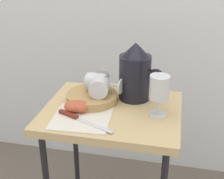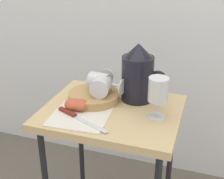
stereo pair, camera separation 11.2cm
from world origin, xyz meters
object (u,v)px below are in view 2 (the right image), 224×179
Objects in this scene: wine_glass_tipped_near at (101,85)px; knife at (75,116)px; basket_tray at (94,97)px; wine_glass_tipped_far at (101,82)px; apple_half_left at (73,104)px; table at (112,127)px; pitcher at (138,77)px; apple_half_right at (80,105)px; wine_glass_upright at (158,92)px.

knife is (-0.05, -0.15, -0.06)m from wine_glass_tipped_near.
wine_glass_tipped_far reaches higher than basket_tray.
apple_half_left is at bearing -130.31° from wine_glass_tipped_near.
table is 4.55× the size of wine_glass_tipped_far.
knife is at bearing -128.10° from pitcher.
basket_tray is at bearing 64.25° from apple_half_left.
basket_tray reaches higher than knife.
wine_glass_tipped_far is 0.68× the size of knife.
wine_glass_tipped_far is at bearing 113.94° from wine_glass_tipped_near.
wine_glass_tipped_far is 0.19m from knife.
wine_glass_tipped_near is at bearing 49.69° from apple_half_left.
knife is (-0.17, -0.22, -0.09)m from pitcher.
knife is at bearing -133.54° from table.
pitcher reaches higher than table.
apple_half_left and apple_half_right have the same top height.
knife is at bearing -99.95° from wine_glass_tipped_far.
wine_glass_tipped_far is (0.02, 0.03, 0.05)m from basket_tray.
wine_glass_tipped_far is 2.25× the size of apple_half_left.
table is at bearing -44.79° from wine_glass_tipped_far.
wine_glass_upright is at bearing -49.57° from pitcher.
table is 0.17m from wine_glass_tipped_near.
apple_half_right is (-0.04, -0.12, -0.05)m from wine_glass_tipped_far.
pitcher reaches higher than apple_half_left.
apple_half_left is (-0.08, -0.09, -0.05)m from wine_glass_tipped_near.
wine_glass_tipped_far is 0.13m from apple_half_right.
wine_glass_tipped_far is (-0.07, 0.07, 0.15)m from table.
basket_tray is 1.30× the size of wine_glass_tipped_near.
knife is at bearing -83.41° from apple_half_right.
basket_tray is 0.09m from apple_half_right.
wine_glass_upright is 0.69× the size of knife.
table is at bearing 176.39° from wine_glass_upright.
wine_glass_tipped_far is 2.25× the size of apple_half_right.
pitcher is 1.50× the size of wine_glass_tipped_near.
pitcher is at bearing 41.62° from apple_half_right.
wine_glass_tipped_near is (-0.06, 0.04, 0.15)m from table.
basket_tray is 1.30× the size of wine_glass_upright.
apple_half_left reaches higher than basket_tray.
wine_glass_upright is (0.17, -0.01, 0.18)m from table.
wine_glass_tipped_near is 1.01× the size of wine_glass_tipped_far.
pitcher reaches higher than wine_glass_tipped_near.
wine_glass_upright is at bearing 19.52° from knife.
basket_tray is 0.89× the size of knife.
wine_glass_tipped_near is 0.69× the size of knife.
wine_glass_upright reaches higher than apple_half_left.
pitcher is (0.16, 0.07, 0.08)m from basket_tray.
wine_glass_upright is (0.26, -0.05, 0.08)m from basket_tray.
basket_tray is 1.31× the size of wine_glass_tipped_far.
pitcher reaches higher than knife.
pitcher is at bearing 38.51° from apple_half_left.
wine_glass_tipped_near reaches higher than wine_glass_tipped_far.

